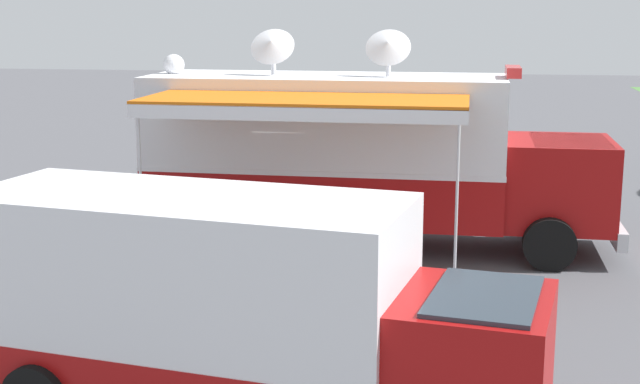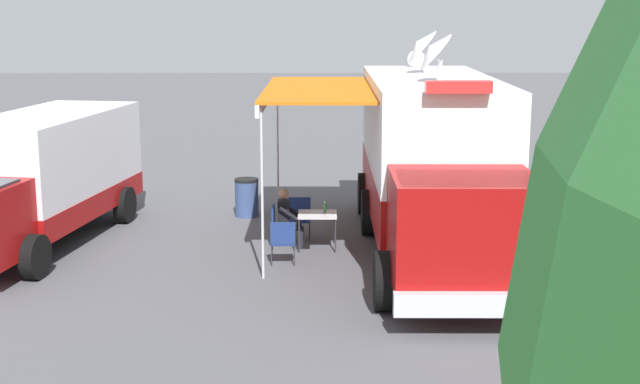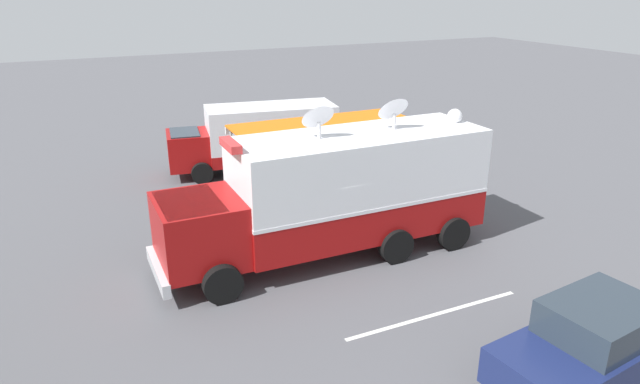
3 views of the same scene
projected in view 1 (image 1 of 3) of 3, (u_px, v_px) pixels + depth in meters
The scene contains 12 objects.
ground_plane at pixel (326, 243), 18.63m from camera, with size 100.00×100.00×0.00m, color #515156.
lot_stripe at pixel (353, 203), 22.42m from camera, with size 0.12×4.80×0.01m, color silver.
command_truck at pixel (362, 153), 18.07m from camera, with size 4.92×9.52×4.53m.
folding_table at pixel (338, 242), 16.11m from camera, with size 0.81×0.81×0.73m.
water_bottle at pixel (331, 231), 16.25m from camera, with size 0.07×0.07×0.22m.
folding_chair_at_table at pixel (328, 262), 15.37m from camera, with size 0.49×0.49×0.87m.
folding_chair_beside_table at pixel (288, 254), 15.89m from camera, with size 0.49×0.49×0.87m.
folding_chair_spare_by_truck at pixel (401, 263), 15.30m from camera, with size 0.49×0.49×0.87m.
seated_responder at pixel (330, 252), 15.53m from camera, with size 0.66×0.56×1.25m.
trash_bin at pixel (155, 273), 14.96m from camera, with size 0.57×0.57×0.91m.
support_truck at pixel (229, 308), 10.40m from camera, with size 3.21×7.05×2.70m.
car_behind_truck at pixel (323, 148), 25.58m from camera, with size 2.35×4.37×1.76m.
Camera 1 is at (17.82, 2.66, 4.84)m, focal length 49.82 mm.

